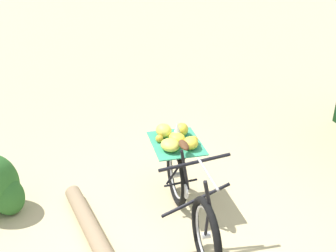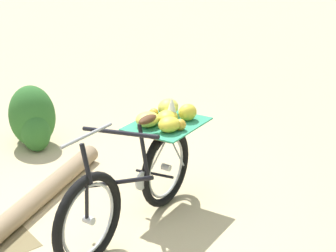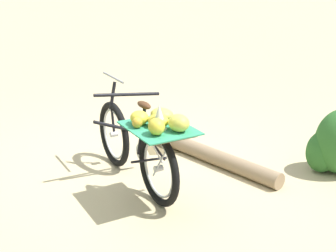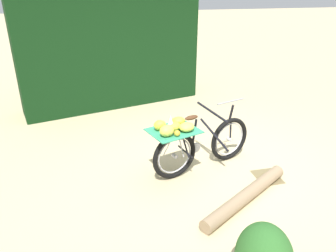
# 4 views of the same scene
# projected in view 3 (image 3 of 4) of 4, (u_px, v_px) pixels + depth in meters

# --- Properties ---
(ground_plane) EXTENTS (60.00, 60.00, 0.00)m
(ground_plane) POSITION_uv_depth(u_px,v_px,m) (120.00, 172.00, 5.37)
(ground_plane) COLOR #C6B284
(bicycle) EXTENTS (0.94, 1.78, 1.03)m
(bicycle) POSITION_uv_depth(u_px,v_px,m) (141.00, 141.00, 4.82)
(bicycle) COLOR black
(bicycle) RESTS_ON ground_plane
(fallen_log) EXTENTS (1.07, 1.57, 0.18)m
(fallen_log) POSITION_uv_depth(u_px,v_px,m) (215.00, 157.00, 5.53)
(fallen_log) COLOR #937A5B
(fallen_log) RESTS_ON ground_plane
(leaf_litter_patch) EXTENTS (0.44, 0.36, 0.01)m
(leaf_litter_patch) POSITION_uv_depth(u_px,v_px,m) (165.00, 148.00, 6.01)
(leaf_litter_patch) COLOR olive
(leaf_litter_patch) RESTS_ON ground_plane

